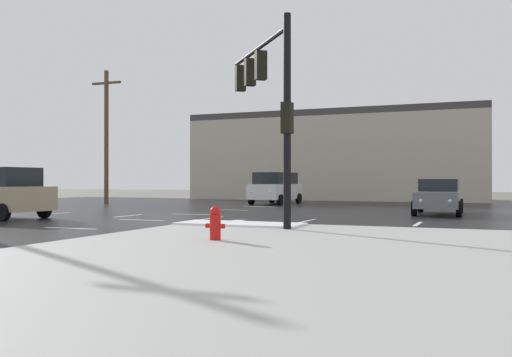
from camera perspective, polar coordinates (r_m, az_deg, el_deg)
ground_plane at (r=23.84m, az=-8.76°, el=-3.89°), size 120.00×120.00×0.00m
road_asphalt at (r=23.84m, az=-8.76°, el=-3.87°), size 44.00×44.00×0.02m
sidewalk_corner at (r=8.52m, az=20.46°, el=-10.12°), size 18.00×18.00×0.14m
snow_strip_curbside at (r=17.98m, az=-1.64°, el=-4.56°), size 4.00×1.60×0.06m
lane_markings at (r=22.05m, az=-7.92°, el=-4.13°), size 36.15×36.15×0.01m
traffic_signal_mast at (r=18.27m, az=1.15°, el=8.90°), size 3.70×4.46×6.22m
fire_hydrant at (r=13.40m, az=-4.11°, el=-4.49°), size 0.48×0.26×0.79m
strip_building_background at (r=46.21m, az=8.30°, el=2.18°), size 22.79×8.00×6.90m
sedan_grey at (r=26.81m, az=17.87°, el=-1.65°), size 2.10×4.57×1.58m
suv_white at (r=36.64m, az=1.99°, el=-0.89°), size 2.33×4.90×2.03m
utility_pole_far at (r=38.20m, az=-14.80°, el=4.33°), size 2.20×0.28×8.68m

